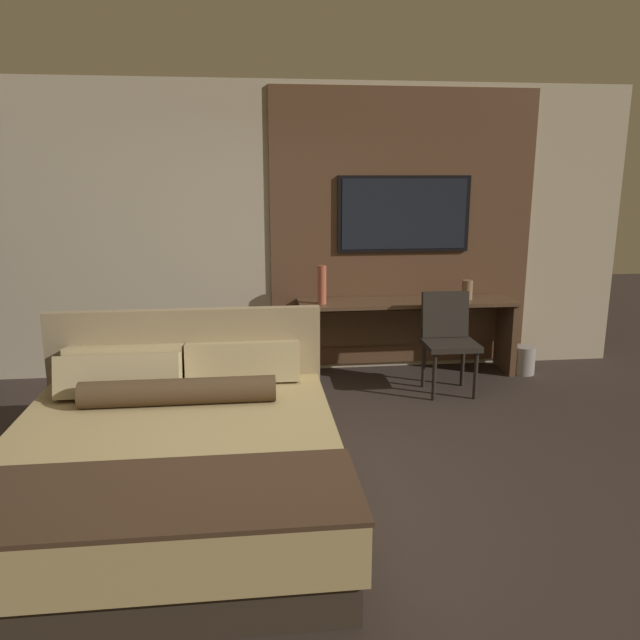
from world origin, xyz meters
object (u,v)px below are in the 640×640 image
vase_tall (322,285)px  desk (405,322)px  desk_chair (448,333)px  bed (173,462)px  waste_bin (524,360)px  tv (404,214)px  vase_short (467,290)px

vase_tall → desk: bearing=6.4°
desk_chair → vase_tall: 1.24m
bed → waste_bin: size_ratio=7.66×
desk → vase_tall: vase_tall is taller
bed → desk_chair: bearing=39.7°
bed → tv: 3.50m
desk → desk_chair: bearing=-64.6°
bed → waste_bin: (3.17, 2.24, -0.17)m
desk → tv: size_ratio=1.61×
waste_bin → desk: bearing=171.9°
vase_tall → waste_bin: size_ratio=1.30×
desk_chair → vase_short: vase_short is taller
bed → vase_short: bearing=42.4°
waste_bin → tv: bearing=163.3°
desk → tv: 1.06m
tv → waste_bin: (1.18, -0.35, -1.42)m
desk → tv: (0.00, 0.19, 1.05)m
vase_short → waste_bin: bearing=-12.7°
vase_tall → vase_short: (1.44, 0.06, -0.09)m
desk → vase_short: size_ratio=11.25×
tv → vase_short: 0.97m
vase_short → tv: bearing=159.6°
vase_tall → vase_short: vase_tall is taller
tv → bed: bearing=-127.6°
tv → desk: bearing=-90.0°
desk_chair → vase_tall: (-1.10, 0.44, 0.39)m
tv → waste_bin: size_ratio=4.68×
tv → waste_bin: 1.88m
vase_short → desk: bearing=176.4°
desk → tv: bearing=90.0°
desk_chair → vase_tall: vase_tall is taller
bed → desk: bearing=50.3°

